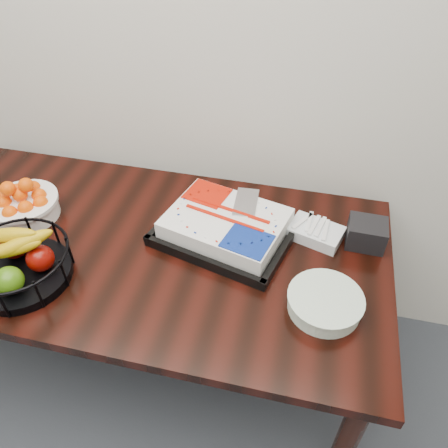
% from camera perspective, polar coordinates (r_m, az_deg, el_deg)
% --- Properties ---
extents(table, '(1.80, 0.90, 0.75)m').
position_cam_1_polar(table, '(1.66, -11.09, -4.51)').
color(table, black).
rests_on(table, ground).
extents(cake_tray, '(0.54, 0.47, 0.10)m').
position_cam_1_polar(cake_tray, '(1.57, 0.26, -0.26)').
color(cake_tray, black).
rests_on(cake_tray, table).
extents(tangerine_bowl, '(0.26, 0.26, 0.16)m').
position_cam_1_polar(tangerine_bowl, '(1.80, -24.81, 2.70)').
color(tangerine_bowl, white).
rests_on(tangerine_bowl, table).
extents(fruit_basket, '(0.34, 0.34, 0.18)m').
position_cam_1_polar(fruit_basket, '(1.55, -25.43, -4.50)').
color(fruit_basket, black).
rests_on(fruit_basket, table).
extents(plate_stack, '(0.23, 0.23, 0.06)m').
position_cam_1_polar(plate_stack, '(1.39, 13.02, -9.99)').
color(plate_stack, white).
rests_on(plate_stack, table).
extents(fork_bag, '(0.21, 0.17, 0.05)m').
position_cam_1_polar(fork_bag, '(1.61, 11.87, -1.03)').
color(fork_bag, silver).
rests_on(fork_bag, table).
extents(napkin_box, '(0.13, 0.12, 0.09)m').
position_cam_1_polar(napkin_box, '(1.62, 18.09, -1.19)').
color(napkin_box, black).
rests_on(napkin_box, table).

